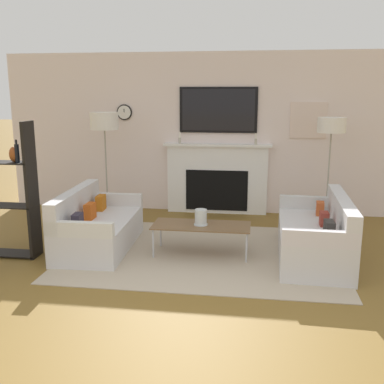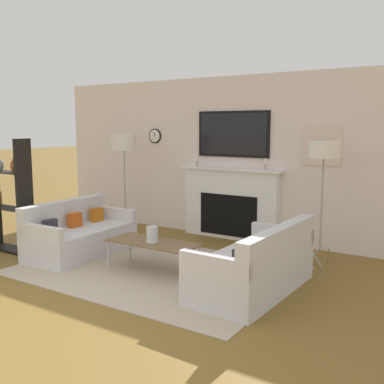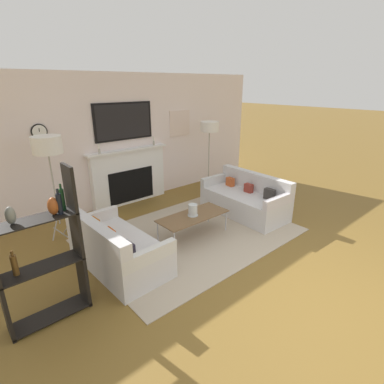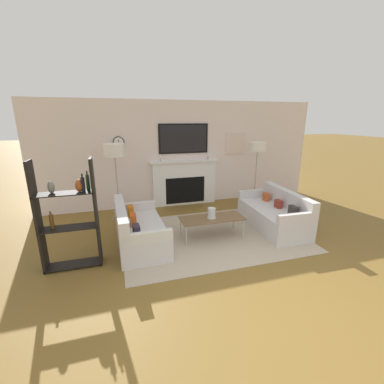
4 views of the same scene
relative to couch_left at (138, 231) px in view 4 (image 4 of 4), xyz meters
The scene contains 10 objects.
ground_plane 2.85m from the couch_left, 59.79° to the right, with size 60.00×60.00×0.00m, color brown.
fireplace_wall 2.75m from the couch_left, 56.38° to the left, with size 7.44×0.28×2.70m.
area_rug 1.45m from the couch_left, ahead, with size 3.46×2.49×0.01m.
couch_left is the anchor object (origin of this frame).
couch_right 2.85m from the couch_left, ahead, with size 0.87×1.75×0.79m.
coffee_table 1.42m from the couch_left, ahead, with size 1.24×0.53×0.40m.
hurricane_candle 1.42m from the couch_left, ahead, with size 0.18×0.18×0.20m.
floor_lamp_left 1.93m from the couch_left, 102.47° to the left, with size 0.45×0.45×1.74m.
floor_lamp_right 3.68m from the couch_left, 23.71° to the left, with size 0.41×0.41×1.69m.
shelf_unit 1.26m from the couch_left, 157.82° to the right, with size 0.84×0.28×1.70m.
Camera 4 is at (-1.70, -1.95, 2.26)m, focal length 24.00 mm.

